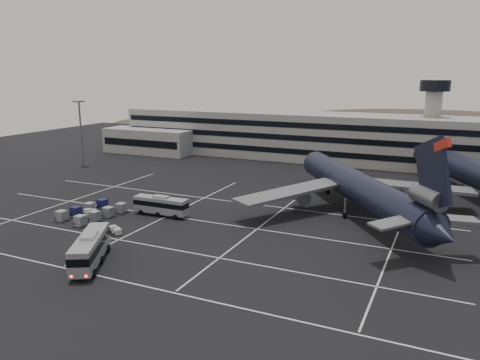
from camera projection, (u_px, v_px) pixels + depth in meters
name	position (u px, v px, depth m)	size (l,w,h in m)	color
ground	(184.00, 226.00, 80.78)	(260.00, 260.00, 0.00)	black
lane_markings	(191.00, 226.00, 81.03)	(90.00, 55.62, 0.01)	silver
terminal	(297.00, 136.00, 143.39)	(125.00, 26.00, 24.00)	gray
hills	(400.00, 153.00, 226.60)	(352.00, 180.00, 44.00)	#38332B
lightpole_left	(80.00, 124.00, 131.54)	(2.40, 2.40, 18.28)	slate
trijet_main	(359.00, 188.00, 86.09)	(40.14, 50.14, 18.08)	black
trijet_far	(467.00, 169.00, 101.72)	(33.70, 53.34, 18.08)	black
bus_near	(90.00, 248.00, 64.38)	(8.56, 12.41, 4.44)	#919399
bus_far	(161.00, 205.00, 86.62)	(10.68, 2.87, 3.75)	#919399
tug_a	(90.00, 213.00, 86.44)	(1.91, 2.59, 1.50)	#B9B9B5
tug_b	(116.00, 230.00, 76.87)	(2.53, 2.20, 1.40)	#B9B9B5
uld_cluster	(92.00, 212.00, 85.91)	(8.79, 12.52, 1.91)	#2D2D30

